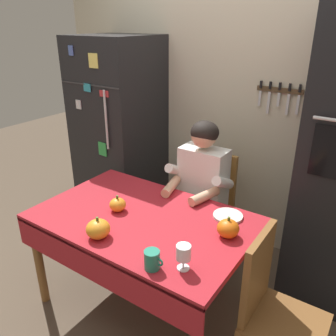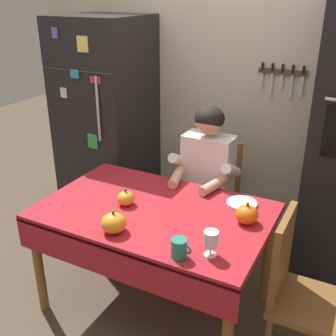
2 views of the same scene
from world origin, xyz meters
name	(u,v)px [view 1 (image 1 of 2)]	position (x,y,z in m)	size (l,w,h in m)	color
ground_plane	(137,312)	(0.00, 0.00, 0.00)	(10.00, 10.00, 0.00)	brown
back_wall_assembly	(236,98)	(0.05, 1.35, 1.30)	(3.70, 0.13, 2.60)	beige
refrigerator	(120,134)	(-0.95, 0.96, 0.90)	(0.68, 0.71, 1.80)	black
dining_table	(141,229)	(0.00, 0.08, 0.66)	(1.40, 0.90, 0.74)	brown
chair_behind_person	(209,203)	(0.09, 0.87, 0.51)	(0.40, 0.40, 0.93)	#9E6B33
seated_person	(199,187)	(0.09, 0.68, 0.74)	(0.47, 0.55, 1.25)	#38384C
chair_right_side	(272,307)	(0.90, 0.05, 0.51)	(0.40, 0.40, 0.93)	brown
coffee_mug	(152,260)	(0.35, -0.27, 0.79)	(0.11, 0.08, 0.10)	#237F66
wine_glass	(184,253)	(0.49, -0.19, 0.84)	(0.08, 0.08, 0.14)	white
pumpkin_large	(98,229)	(-0.07, -0.23, 0.80)	(0.14, 0.14, 0.14)	orange
pumpkin_medium	(228,228)	(0.55, 0.21, 0.79)	(0.13, 0.13, 0.13)	orange
pumpkin_small	(118,205)	(-0.18, 0.06, 0.79)	(0.11, 0.11, 0.11)	orange
serving_tray	(228,216)	(0.46, 0.40, 0.75)	(0.19, 0.19, 0.02)	silver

